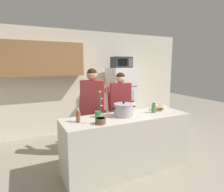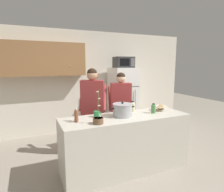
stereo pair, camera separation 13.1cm
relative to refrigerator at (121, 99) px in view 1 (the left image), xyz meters
The scene contains 14 objects.
ground_plane 2.22m from the refrigerator, 116.04° to the right, with size 14.00×14.00×0.00m, color #9E9384.
back_wall_unit 1.39m from the refrigerator, 161.50° to the left, with size 6.00×0.48×2.60m.
kitchen_island 2.09m from the refrigerator, 116.04° to the right, with size 2.11×0.68×0.92m, color beige.
refrigerator is the anchor object (origin of this frame).
microwave 0.97m from the refrigerator, 89.93° to the right, with size 0.48×0.37×0.28m.
person_near_pot 1.69m from the refrigerator, 137.16° to the right, with size 0.62×0.57×1.68m.
person_by_sink 1.32m from the refrigerator, 119.37° to the right, with size 0.58×0.53×1.59m.
cooking_pot 2.07m from the refrigerator, 117.65° to the right, with size 0.43×0.32×0.24m.
coffee_mug 2.16m from the refrigerator, 128.54° to the right, with size 0.13×0.09×0.10m.
bread_bowl 1.77m from the refrigerator, 94.88° to the right, with size 0.25×0.25×0.10m.
bottle_near_edge 1.74m from the refrigerator, 111.70° to the right, with size 0.08×0.08×0.19m.
bottle_mid_counter 2.49m from the refrigerator, 133.33° to the right, with size 0.06×0.06×0.20m.
bottle_far_corner 1.90m from the refrigerator, 101.38° to the right, with size 0.08×0.08×0.17m.
potted_orchid 2.51m from the refrigerator, 125.41° to the right, with size 0.15×0.15×0.48m.
Camera 1 is at (-1.56, -2.62, 1.75)m, focal length 30.98 mm.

